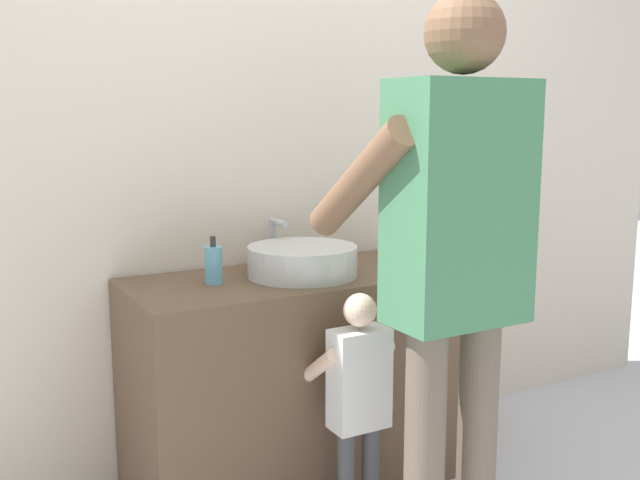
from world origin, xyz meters
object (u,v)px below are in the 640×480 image
at_px(soap_bottle, 213,264).
at_px(adult_parent, 454,240).
at_px(child_toddler, 358,393).
at_px(toothbrush_cup, 392,251).

height_order(soap_bottle, adult_parent, adult_parent).
relative_size(child_toddler, adult_parent, 0.48).
bearing_deg(child_toddler, adult_parent, -65.19).
relative_size(toothbrush_cup, soap_bottle, 1.25).
bearing_deg(child_toddler, soap_bottle, 127.22).
bearing_deg(adult_parent, soap_bottle, 122.54).
bearing_deg(toothbrush_cup, child_toddler, -135.82).
xyz_separation_m(toothbrush_cup, adult_parent, (-0.25, -0.67, 0.17)).
bearing_deg(soap_bottle, child_toddler, -52.78).
distance_m(toothbrush_cup, soap_bottle, 0.71).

